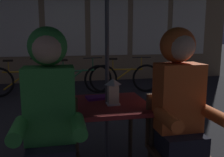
# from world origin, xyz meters

# --- Properties ---
(cafe_table) EXTENTS (0.72, 0.72, 0.74)m
(cafe_table) POSITION_xyz_m (0.00, 0.00, 0.64)
(cafe_table) COLOR maroon
(cafe_table) RESTS_ON ground_plane
(lantern) EXTENTS (0.11, 0.11, 0.23)m
(lantern) POSITION_xyz_m (0.04, -0.05, 0.86)
(lantern) COLOR white
(lantern) RESTS_ON cafe_table
(chair_left) EXTENTS (0.40, 0.40, 0.87)m
(chair_left) POSITION_xyz_m (-0.48, -0.37, 0.49)
(chair_left) COLOR #513823
(chair_left) RESTS_ON ground_plane
(chair_right) EXTENTS (0.40, 0.40, 0.87)m
(chair_right) POSITION_xyz_m (0.48, -0.37, 0.49)
(chair_right) COLOR #513823
(chair_right) RESTS_ON ground_plane
(person_left_hooded) EXTENTS (0.45, 0.56, 1.40)m
(person_left_hooded) POSITION_xyz_m (-0.48, -0.43, 0.85)
(person_left_hooded) COLOR black
(person_left_hooded) RESTS_ON ground_plane
(person_right_hooded) EXTENTS (0.45, 0.56, 1.40)m
(person_right_hooded) POSITION_xyz_m (0.48, -0.43, 0.85)
(person_right_hooded) COLOR black
(person_right_hooded) RESTS_ON ground_plane
(bicycle_second) EXTENTS (1.68, 0.08, 0.84)m
(bicycle_second) POSITION_xyz_m (-1.23, 3.55, 0.35)
(bicycle_second) COLOR black
(bicycle_second) RESTS_ON ground_plane
(bicycle_third) EXTENTS (1.68, 0.24, 0.84)m
(bicycle_third) POSITION_xyz_m (-0.07, 3.45, 0.35)
(bicycle_third) COLOR black
(bicycle_third) RESTS_ON ground_plane
(bicycle_fourth) EXTENTS (1.67, 0.25, 0.84)m
(bicycle_fourth) POSITION_xyz_m (1.07, 3.45, 0.35)
(bicycle_fourth) COLOR black
(bicycle_fourth) RESTS_ON ground_plane
(book) EXTENTS (0.22, 0.17, 0.02)m
(book) POSITION_xyz_m (-0.07, 0.17, 0.75)
(book) COLOR #661E7A
(book) RESTS_ON cafe_table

